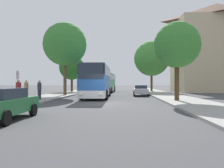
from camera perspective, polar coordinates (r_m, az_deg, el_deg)
ground_plane at (r=17.70m, az=-2.06°, el=-5.11°), size 300.00×300.00×0.00m
sidewalk_left at (r=19.62m, az=-22.93°, el=-4.39°), size 4.00×120.00×0.15m
sidewalk_right at (r=18.42m, az=20.25°, el=-4.68°), size 4.00×120.00×0.15m
building_right_background at (r=46.30m, az=25.69°, el=8.56°), size 15.14×11.11×16.73m
bus_front at (r=24.75m, az=-3.89°, el=0.73°), size 2.93×11.01×3.49m
bus_middle at (r=40.28m, az=-1.55°, el=0.45°), size 3.09×11.99×3.35m
parked_car_left_curb at (r=10.86m, az=-26.94°, el=-4.55°), size 2.02×4.23×1.42m
parked_car_right_near at (r=28.56m, az=7.53°, el=-1.60°), size 2.05×4.44×1.37m
bus_stop_sign at (r=17.72m, az=-23.44°, el=0.26°), size 0.08×0.45×2.43m
pedestrian_waiting_near at (r=21.35m, az=-21.49°, el=-1.39°), size 0.36×0.36×1.78m
pedestrian_waiting_far at (r=16.85m, az=-23.24°, el=-1.81°), size 0.36×0.36×1.79m
pedestrian_walking_back at (r=21.16m, az=-18.43°, el=-1.40°), size 0.36×0.36×1.78m
tree_left_near at (r=28.82m, az=-12.20°, el=10.08°), size 5.49×5.49×9.19m
tree_left_far at (r=40.12m, az=-10.46°, el=4.28°), size 4.49×4.49×6.58m
tree_right_near at (r=41.09m, az=10.31°, el=6.55°), size 6.45×6.45×9.25m
tree_right_mid at (r=20.14m, az=16.59°, el=9.70°), size 4.01×4.01×6.84m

